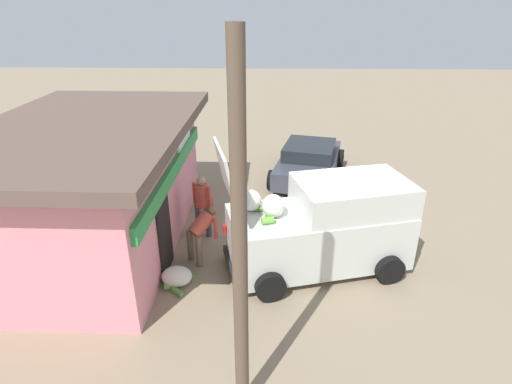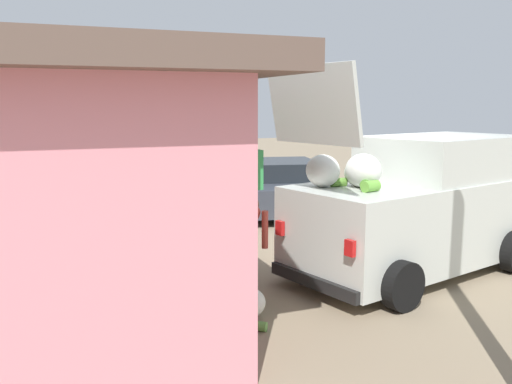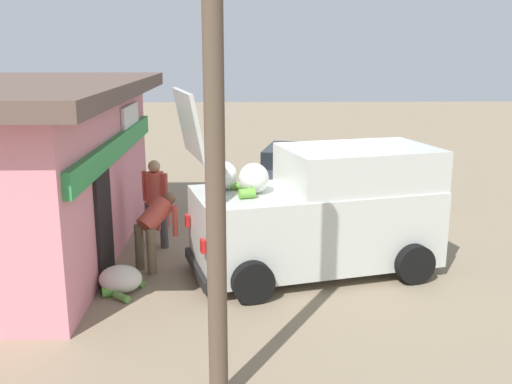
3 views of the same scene
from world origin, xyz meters
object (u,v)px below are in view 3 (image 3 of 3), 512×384
at_px(storefront_bar, 5,169).
at_px(unloaded_banana_pile, 120,280).
at_px(vendor_standing, 155,197).
at_px(delivery_van, 322,211).
at_px(parked_sedan, 299,171).
at_px(paint_bucket, 163,216).
at_px(customer_bending, 154,224).

relative_size(storefront_bar, unloaded_banana_pile, 9.17).
xyz_separation_m(vendor_standing, unloaded_banana_pile, (-2.14, 0.28, -0.76)).
bearing_deg(vendor_standing, delivery_van, -114.07).
distance_m(parked_sedan, paint_bucket, 4.14).
xyz_separation_m(vendor_standing, paint_bucket, (1.32, 0.06, -0.76)).
bearing_deg(storefront_bar, unloaded_banana_pile, -127.80).
relative_size(delivery_van, unloaded_banana_pile, 5.53).
distance_m(vendor_standing, unloaded_banana_pile, 2.29).
distance_m(unloaded_banana_pile, paint_bucket, 3.47).
relative_size(customer_bending, paint_bucket, 3.20).
height_order(parked_sedan, paint_bucket, parked_sedan).
relative_size(storefront_bar, vendor_standing, 4.43).
xyz_separation_m(delivery_van, unloaded_banana_pile, (-0.84, 3.20, -0.84)).
relative_size(vendor_standing, unloaded_banana_pile, 2.07).
relative_size(storefront_bar, customer_bending, 5.75).
height_order(delivery_van, parked_sedan, delivery_van).
bearing_deg(paint_bucket, customer_bending, -175.64).
height_order(customer_bending, paint_bucket, customer_bending).
bearing_deg(delivery_van, unloaded_banana_pile, 104.67).
distance_m(storefront_bar, delivery_van, 5.57).
distance_m(delivery_van, customer_bending, 2.81).
height_order(vendor_standing, unloaded_banana_pile, vendor_standing).
height_order(storefront_bar, vendor_standing, storefront_bar).
xyz_separation_m(parked_sedan, paint_bucket, (-2.67, 3.14, -0.38)).
relative_size(unloaded_banana_pile, paint_bucket, 2.01).
xyz_separation_m(storefront_bar, delivery_van, (-0.92, -5.47, -0.56)).
height_order(storefront_bar, paint_bucket, storefront_bar).
bearing_deg(vendor_standing, storefront_bar, 98.56).
xyz_separation_m(delivery_van, parked_sedan, (5.29, -0.16, -0.45)).
relative_size(vendor_standing, customer_bending, 1.30).
relative_size(storefront_bar, parked_sedan, 1.74).
distance_m(vendor_standing, customer_bending, 1.17).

